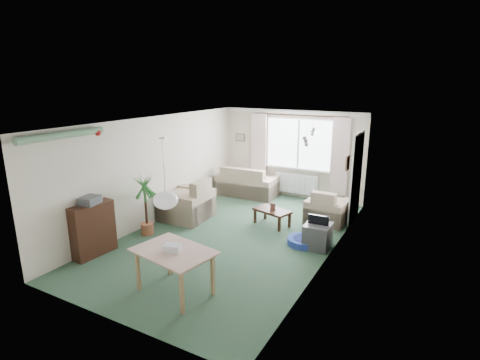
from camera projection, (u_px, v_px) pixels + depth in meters
The scene contains 25 objects.
ground at pixel (233, 236), 7.82m from camera, with size 6.50×6.50×0.00m, color #2B4835.
window at pixel (299, 144), 10.08m from camera, with size 1.80×0.03×1.30m, color white.
curtain_rod at pixel (299, 115), 9.81m from camera, with size 2.60×0.03×0.03m, color black.
curtain_left at pixel (259, 149), 10.59m from camera, with size 0.45×0.08×2.00m, color beige.
curtain_right at pixel (340, 157), 9.52m from camera, with size 0.45×0.08×2.00m, color beige.
radiator at pixel (297, 184), 10.33m from camera, with size 1.20×0.10×0.55m, color white.
doorway at pixel (357, 178), 8.50m from camera, with size 0.03×0.95×2.00m, color black.
pendant_lamp at pixel (166, 200), 5.40m from camera, with size 0.36×0.36×0.36m, color white.
tinsel_garland at pixel (63, 135), 6.18m from camera, with size 1.60×1.60×0.12m, color #196626.
bauble_cluster_a at pixel (312, 129), 7.41m from camera, with size 0.20×0.20×0.20m, color silver.
bauble_cluster_b at pixel (306, 138), 6.25m from camera, with size 0.20×0.20×0.20m, color silver.
wall_picture_back at pixel (240, 137), 10.90m from camera, with size 0.28×0.03×0.22m, color brown.
wall_picture_right at pixel (348, 163), 7.52m from camera, with size 0.03×0.24×0.30m, color brown.
sofa at pixel (248, 181), 10.56m from camera, with size 1.67×0.88×0.83m, color #BEAF8F.
armchair_corner at pixel (327, 206), 8.53m from camera, with size 0.87×0.82×0.78m, color #B4AD88.
armchair_left at pixel (186, 199), 8.74m from camera, with size 1.07×1.02×0.96m, color beige.
coffee_table at pixel (272, 217), 8.40m from camera, with size 0.81×0.45×0.37m, color black.
photo_frame at pixel (273, 207), 8.30m from camera, with size 0.12×0.02×0.16m, color brown.
bookshelf at pixel (93, 230), 6.88m from camera, with size 0.27×0.82×1.00m, color black.
hifi_box at pixel (90, 200), 6.73m from camera, with size 0.28×0.35×0.14m, color #3F4045.
houseplant at pixel (146, 205), 7.77m from camera, with size 0.57×0.57×1.32m, color #285D1F.
dining_table at pixel (175, 272), 5.68m from camera, with size 1.08×0.72×0.68m, color #A28C58.
gift_box at pixel (173, 248), 5.56m from camera, with size 0.25×0.18×0.12m, color silver.
tv_cube at pixel (318, 236), 7.25m from camera, with size 0.48×0.52×0.48m, color #3D3C42.
pet_bed at pixel (304, 241), 7.43m from camera, with size 0.64×0.64×0.13m, color navy.
Camera 1 is at (3.62, -6.29, 3.15)m, focal length 28.00 mm.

